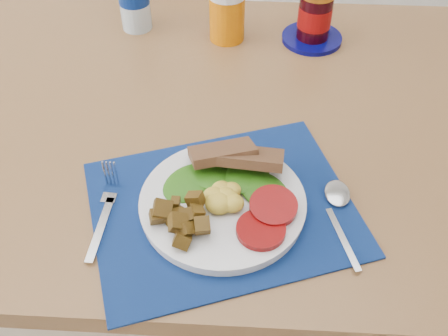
# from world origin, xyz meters

# --- Properties ---
(table) EXTENTS (1.40, 0.90, 0.75)m
(table) POSITION_xyz_m (0.00, 0.20, 0.67)
(table) COLOR brown
(table) RESTS_ON ground
(chair_far) EXTENTS (0.48, 0.47, 1.01)m
(chair_far) POSITION_xyz_m (-0.06, 0.87, 0.52)
(chair_far) COLOR brown
(chair_far) RESTS_ON ground
(placemat) EXTENTS (0.50, 0.45, 0.00)m
(placemat) POSITION_xyz_m (0.13, -0.04, 0.75)
(placemat) COLOR black
(placemat) RESTS_ON table
(breakfast_plate) EXTENTS (0.27, 0.27, 0.06)m
(breakfast_plate) POSITION_xyz_m (0.13, -0.05, 0.77)
(breakfast_plate) COLOR silver
(breakfast_plate) RESTS_ON placemat
(fork) EXTENTS (0.03, 0.18, 0.00)m
(fork) POSITION_xyz_m (-0.06, -0.06, 0.76)
(fork) COLOR #B2B5BA
(fork) RESTS_ON placemat
(spoon) EXTENTS (0.05, 0.18, 0.01)m
(spoon) POSITION_xyz_m (0.32, -0.04, 0.76)
(spoon) COLOR #B2B5BA
(spoon) RESTS_ON placemat
(juice_glass) EXTENTS (0.08, 0.08, 0.11)m
(juice_glass) POSITION_xyz_m (0.11, 0.47, 0.81)
(juice_glass) COLOR #D56C05
(juice_glass) RESTS_ON table
(jam_on_saucer) EXTENTS (0.14, 0.14, 0.12)m
(jam_on_saucer) POSITION_xyz_m (0.31, 0.47, 0.81)
(jam_on_saucer) COLOR #050653
(jam_on_saucer) RESTS_ON table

